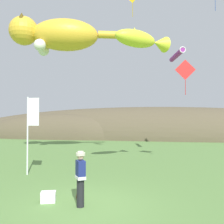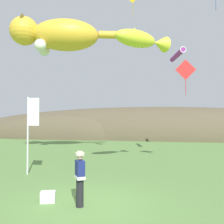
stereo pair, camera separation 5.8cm
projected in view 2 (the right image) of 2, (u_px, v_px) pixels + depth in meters
The scene contains 10 objects.
ground_plane at pixel (86, 205), 8.10m from camera, with size 120.00×120.00×0.00m, color #5B8442.
distant_hill_ridge at pixel (133, 138), 35.65m from camera, with size 63.16×10.64×8.97m.
festival_attendant at pixel (80, 177), 8.00m from camera, with size 0.45×0.49×1.77m.
kite_spool at pixel (79, 196), 8.74m from camera, with size 0.15×0.21×0.21m.
picnic_cooler at pixel (48, 197), 8.42m from camera, with size 0.57×0.47×0.36m.
festival_banner_pole at pixel (31, 124), 12.59m from camera, with size 0.66×0.08×3.92m.
kite_giant_cat at pixel (57, 35), 19.16m from camera, with size 9.12×4.00×2.85m.
kite_fish_windsock at pixel (141, 40), 13.23m from camera, with size 3.06×2.96×1.03m.
kite_tube_streamer at pixel (177, 55), 18.28m from camera, with size 1.04×2.97×0.44m.
kite_diamond_red at pixel (186, 70), 14.99m from camera, with size 1.23×0.21×2.14m.
Camera 2 is at (2.53, -7.82, 2.83)m, focal length 40.00 mm.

